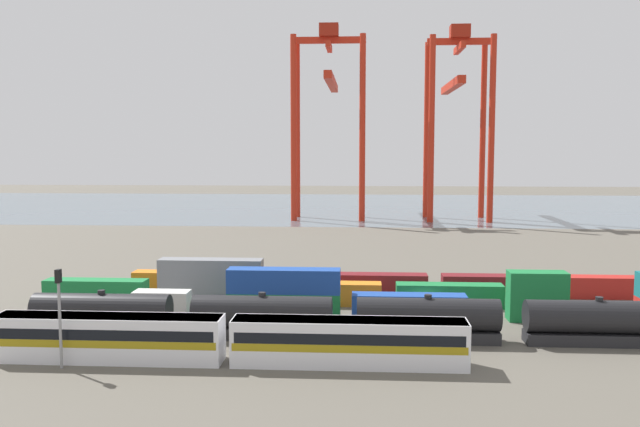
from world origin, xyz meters
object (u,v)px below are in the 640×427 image
at_px(signal_mast, 59,305).
at_px(shipping_container_4, 537,308).
at_px(gantry_crane_west, 330,102).
at_px(passenger_train, 227,338).
at_px(gantry_crane_central, 457,104).
at_px(freight_tank_row, 344,318).
at_px(shipping_container_15, 329,294).
at_px(shipping_container_3, 409,306).

relative_size(signal_mast, shipping_container_4, 1.36).
bearing_deg(gantry_crane_west, signal_mast, -97.54).
xyz_separation_m(passenger_train, gantry_crane_central, (35.24, 118.66, 27.08)).
relative_size(passenger_train, gantry_crane_west, 0.81).
bearing_deg(signal_mast, gantry_crane_west, 82.46).
height_order(signal_mast, gantry_crane_central, gantry_crane_central).
bearing_deg(freight_tank_row, signal_mast, -157.30).
relative_size(freight_tank_row, gantry_crane_west, 1.22).
height_order(passenger_train, gantry_crane_west, gantry_crane_west).
relative_size(shipping_container_4, shipping_container_15, 0.50).
bearing_deg(signal_mast, shipping_container_4, 22.75).
relative_size(signal_mast, gantry_crane_central, 0.17).
height_order(shipping_container_15, gantry_crane_central, gantry_crane_central).
distance_m(shipping_container_3, gantry_crane_central, 108.20).
bearing_deg(freight_tank_row, gantry_crane_central, 77.04).
distance_m(shipping_container_4, gantry_crane_central, 106.67).
relative_size(passenger_train, gantry_crane_central, 0.83).
height_order(freight_tank_row, signal_mast, signal_mast).
xyz_separation_m(freight_tank_row, shipping_container_15, (-2.17, 14.14, -0.82)).
bearing_deg(gantry_crane_central, gantry_crane_west, 178.30).
height_order(passenger_train, signal_mast, signal_mast).
distance_m(freight_tank_row, gantry_crane_central, 117.29).
bearing_deg(signal_mast, gantry_crane_central, 68.08).
relative_size(passenger_train, shipping_container_4, 6.63).
bearing_deg(shipping_container_4, gantry_crane_central, 86.89).
height_order(signal_mast, shipping_container_15, signal_mast).
distance_m(signal_mast, shipping_container_4, 46.86).
xyz_separation_m(shipping_container_15, gantry_crane_central, (27.76, 97.07, 27.93)).
bearing_deg(shipping_container_3, freight_tank_row, -128.26).
bearing_deg(shipping_container_4, shipping_container_15, 165.52).
bearing_deg(signal_mast, passenger_train, 9.28).
xyz_separation_m(shipping_container_15, gantry_crane_west, (-4.76, 98.03, 28.72)).
xyz_separation_m(signal_mast, gantry_crane_west, (16.12, 121.82, 24.72)).
bearing_deg(gantry_crane_central, freight_tank_row, -102.96).
bearing_deg(shipping_container_15, gantry_crane_central, 74.04).
height_order(freight_tank_row, gantry_crane_central, gantry_crane_central).
relative_size(shipping_container_3, gantry_crane_west, 0.25).
distance_m(signal_mast, gantry_crane_west, 125.34).
distance_m(freight_tank_row, shipping_container_3, 10.75).
distance_m(passenger_train, shipping_container_15, 22.86).
xyz_separation_m(signal_mast, shipping_container_3, (29.68, 18.06, -4.00)).
bearing_deg(gantry_crane_central, shipping_container_3, -100.45).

